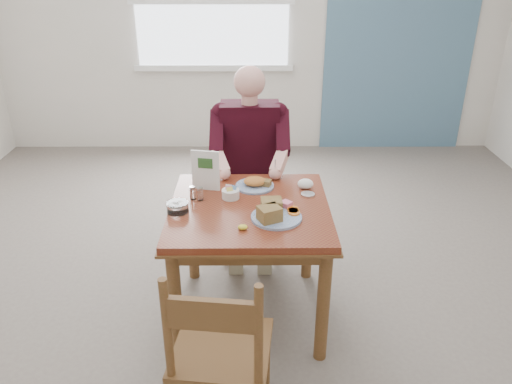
{
  "coord_description": "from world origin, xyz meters",
  "views": [
    {
      "loc": [
        0.02,
        -2.51,
        2.04
      ],
      "look_at": [
        0.04,
        0.0,
        0.84
      ],
      "focal_mm": 35.0,
      "sensor_mm": 36.0,
      "label": 1
    }
  ],
  "objects_px": {
    "chair_near": "(220,354)",
    "near_plate": "(274,213)",
    "chair_far": "(250,189)",
    "far_plate": "(256,183)",
    "table": "(250,223)",
    "diner": "(250,151)"
  },
  "relations": [
    {
      "from": "diner",
      "to": "table",
      "type": "bearing_deg",
      "value": -90.0
    },
    {
      "from": "chair_near",
      "to": "diner",
      "type": "distance_m",
      "value": 1.62
    },
    {
      "from": "chair_near",
      "to": "near_plate",
      "type": "xyz_separation_m",
      "value": [
        0.26,
        0.73,
        0.31
      ]
    },
    {
      "from": "near_plate",
      "to": "far_plate",
      "type": "distance_m",
      "value": 0.41
    },
    {
      "from": "chair_near",
      "to": "far_plate",
      "type": "distance_m",
      "value": 1.18
    },
    {
      "from": "table",
      "to": "chair_near",
      "type": "bearing_deg",
      "value": -98.1
    },
    {
      "from": "chair_far",
      "to": "near_plate",
      "type": "relative_size",
      "value": 2.75
    },
    {
      "from": "near_plate",
      "to": "far_plate",
      "type": "relative_size",
      "value": 1.15
    },
    {
      "from": "chair_far",
      "to": "chair_near",
      "type": "distance_m",
      "value": 1.67
    },
    {
      "from": "near_plate",
      "to": "diner",
      "type": "bearing_deg",
      "value": 98.84
    },
    {
      "from": "table",
      "to": "far_plate",
      "type": "xyz_separation_m",
      "value": [
        0.04,
        0.25,
        0.14
      ]
    },
    {
      "from": "table",
      "to": "chair_far",
      "type": "distance_m",
      "value": 0.81
    },
    {
      "from": "far_plate",
      "to": "chair_far",
      "type": "bearing_deg",
      "value": 93.86
    },
    {
      "from": "chair_near",
      "to": "near_plate",
      "type": "distance_m",
      "value": 0.83
    },
    {
      "from": "table",
      "to": "chair_near",
      "type": "distance_m",
      "value": 0.89
    },
    {
      "from": "far_plate",
      "to": "table",
      "type": "bearing_deg",
      "value": -98.17
    },
    {
      "from": "chair_far",
      "to": "far_plate",
      "type": "height_order",
      "value": "chair_far"
    },
    {
      "from": "chair_near",
      "to": "chair_far",
      "type": "bearing_deg",
      "value": 85.75
    },
    {
      "from": "chair_far",
      "to": "diner",
      "type": "relative_size",
      "value": 0.69
    },
    {
      "from": "chair_near",
      "to": "diner",
      "type": "xyz_separation_m",
      "value": [
        0.12,
        1.58,
        0.33
      ]
    },
    {
      "from": "table",
      "to": "chair_far",
      "type": "height_order",
      "value": "chair_far"
    },
    {
      "from": "chair_far",
      "to": "far_plate",
      "type": "relative_size",
      "value": 3.15
    }
  ]
}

